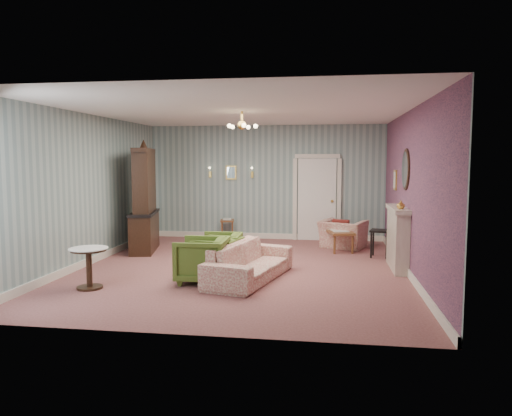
% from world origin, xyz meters
% --- Properties ---
extents(floor, '(7.00, 7.00, 0.00)m').
position_xyz_m(floor, '(0.00, 0.00, 0.00)').
color(floor, '#915854').
rests_on(floor, ground).
extents(ceiling, '(7.00, 7.00, 0.00)m').
position_xyz_m(ceiling, '(0.00, 0.00, 2.90)').
color(ceiling, white).
rests_on(ceiling, ground).
extents(wall_back, '(6.00, 0.00, 6.00)m').
position_xyz_m(wall_back, '(0.00, 3.50, 1.45)').
color(wall_back, gray).
rests_on(wall_back, ground).
extents(wall_front, '(6.00, 0.00, 6.00)m').
position_xyz_m(wall_front, '(0.00, -3.50, 1.45)').
color(wall_front, gray).
rests_on(wall_front, ground).
extents(wall_left, '(0.00, 7.00, 7.00)m').
position_xyz_m(wall_left, '(-3.00, 0.00, 1.45)').
color(wall_left, gray).
rests_on(wall_left, ground).
extents(wall_right, '(0.00, 7.00, 7.00)m').
position_xyz_m(wall_right, '(3.00, 0.00, 1.45)').
color(wall_right, gray).
rests_on(wall_right, ground).
extents(wall_right_floral, '(0.00, 7.00, 7.00)m').
position_xyz_m(wall_right_floral, '(2.98, 0.00, 1.45)').
color(wall_right_floral, '#B95C70').
rests_on(wall_right_floral, ground).
extents(door, '(1.12, 0.12, 2.16)m').
position_xyz_m(door, '(1.30, 3.46, 1.08)').
color(door, white).
rests_on(door, floor).
extents(olive_chair_a, '(0.77, 0.82, 0.82)m').
position_xyz_m(olive_chair_a, '(-0.48, -1.10, 0.41)').
color(olive_chair_a, '#4F6925').
rests_on(olive_chair_a, floor).
extents(olive_chair_b, '(0.80, 0.83, 0.73)m').
position_xyz_m(olive_chair_b, '(-0.34, -0.48, 0.36)').
color(olive_chair_b, '#4F6925').
rests_on(olive_chair_b, floor).
extents(olive_chair_c, '(0.72, 0.76, 0.76)m').
position_xyz_m(olive_chair_c, '(-0.38, -0.18, 0.38)').
color(olive_chair_c, '#4F6925').
rests_on(olive_chair_c, floor).
extents(sofa_chintz, '(1.12, 2.22, 0.83)m').
position_xyz_m(sofa_chintz, '(0.27, -0.81, 0.42)').
color(sofa_chintz, '#A44342').
rests_on(sofa_chintz, floor).
extents(wingback_chair, '(1.14, 0.95, 0.85)m').
position_xyz_m(wingback_chair, '(1.93, 2.46, 0.43)').
color(wingback_chair, '#A44342').
rests_on(wingback_chair, floor).
extents(dresser, '(0.80, 1.52, 2.41)m').
position_xyz_m(dresser, '(-2.46, 1.41, 1.21)').
color(dresser, black).
rests_on(dresser, floor).
extents(fireplace, '(0.30, 1.40, 1.16)m').
position_xyz_m(fireplace, '(2.86, 0.40, 0.58)').
color(fireplace, beige).
rests_on(fireplace, floor).
extents(mantel_vase, '(0.15, 0.15, 0.15)m').
position_xyz_m(mantel_vase, '(2.84, 0.00, 1.23)').
color(mantel_vase, gold).
rests_on(mantel_vase, fireplace).
extents(oval_mirror, '(0.04, 0.76, 0.84)m').
position_xyz_m(oval_mirror, '(2.96, 0.40, 1.85)').
color(oval_mirror, white).
rests_on(oval_mirror, wall_right).
extents(framed_print, '(0.04, 0.34, 0.42)m').
position_xyz_m(framed_print, '(2.97, 1.75, 1.60)').
color(framed_print, gold).
rests_on(framed_print, wall_right).
extents(coffee_table, '(0.68, 0.98, 0.46)m').
position_xyz_m(coffee_table, '(1.84, 2.07, 0.23)').
color(coffee_table, brown).
rests_on(coffee_table, floor).
extents(side_table_black, '(0.47, 0.47, 0.58)m').
position_xyz_m(side_table_black, '(2.65, 1.40, 0.29)').
color(side_table_black, black).
rests_on(side_table_black, floor).
extents(pedestal_table, '(0.72, 0.72, 0.65)m').
position_xyz_m(pedestal_table, '(-2.14, -1.75, 0.33)').
color(pedestal_table, black).
rests_on(pedestal_table, floor).
extents(nesting_table, '(0.41, 0.48, 0.56)m').
position_xyz_m(nesting_table, '(-0.94, 3.15, 0.28)').
color(nesting_table, brown).
rests_on(nesting_table, floor).
extents(gilt_mirror_back, '(0.28, 0.06, 0.36)m').
position_xyz_m(gilt_mirror_back, '(-0.90, 3.46, 1.70)').
color(gilt_mirror_back, gold).
rests_on(gilt_mirror_back, wall_back).
extents(sconce_left, '(0.16, 0.12, 0.30)m').
position_xyz_m(sconce_left, '(-1.45, 3.44, 1.70)').
color(sconce_left, gold).
rests_on(sconce_left, wall_back).
extents(sconce_right, '(0.16, 0.12, 0.30)m').
position_xyz_m(sconce_right, '(-0.35, 3.44, 1.70)').
color(sconce_right, gold).
rests_on(sconce_right, wall_back).
extents(chandelier, '(0.56, 0.56, 0.36)m').
position_xyz_m(chandelier, '(0.00, 0.00, 2.63)').
color(chandelier, gold).
rests_on(chandelier, ceiling).
extents(burgundy_cushion, '(0.41, 0.28, 0.39)m').
position_xyz_m(burgundy_cushion, '(1.88, 2.31, 0.48)').
color(burgundy_cushion, maroon).
rests_on(burgundy_cushion, wingback_chair).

